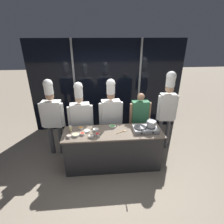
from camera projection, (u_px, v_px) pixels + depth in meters
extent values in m
plane|color=gray|center=(113.00, 164.00, 4.11)|extent=(24.00, 24.00, 0.00)
cube|color=black|center=(107.00, 87.00, 5.20)|extent=(4.47, 0.04, 2.70)
cube|color=gray|center=(75.00, 88.00, 5.08)|extent=(0.05, 0.05, 2.70)
cube|color=gray|center=(139.00, 87.00, 5.23)|extent=(0.05, 0.05, 2.70)
cube|color=#2D2D30|center=(113.00, 149.00, 3.93)|extent=(2.07, 0.63, 0.86)
cube|color=#756656|center=(113.00, 132.00, 3.75)|extent=(2.13, 0.66, 0.03)
cube|color=#B2B5BA|center=(145.00, 129.00, 3.75)|extent=(0.52, 0.31, 0.09)
cylinder|color=black|center=(140.00, 127.00, 3.72)|extent=(0.21, 0.21, 0.01)
cylinder|color=black|center=(142.00, 133.00, 3.59)|extent=(0.03, 0.01, 0.03)
cylinder|color=black|center=(151.00, 127.00, 3.74)|extent=(0.21, 0.21, 0.01)
cylinder|color=black|center=(153.00, 133.00, 3.61)|extent=(0.03, 0.01, 0.03)
cylinder|color=#232326|center=(140.00, 127.00, 3.71)|extent=(0.25, 0.25, 0.01)
cone|color=#232326|center=(140.00, 126.00, 3.71)|extent=(0.27, 0.27, 0.04)
cylinder|color=black|center=(143.00, 132.00, 3.50)|extent=(0.02, 0.20, 0.02)
cylinder|color=#B7BABF|center=(151.00, 124.00, 3.71)|extent=(0.19, 0.19, 0.13)
torus|color=#B7BABF|center=(152.00, 121.00, 3.68)|extent=(0.19, 0.19, 0.01)
torus|color=#B7BABF|center=(147.00, 122.00, 3.68)|extent=(0.01, 0.05, 0.05)
torus|color=#B7BABF|center=(156.00, 122.00, 3.70)|extent=(0.01, 0.05, 0.05)
cylinder|color=beige|center=(70.00, 129.00, 3.73)|extent=(0.06, 0.06, 0.13)
cone|color=white|center=(70.00, 125.00, 3.70)|extent=(0.05, 0.05, 0.04)
cylinder|color=white|center=(82.00, 134.00, 3.62)|extent=(0.10, 0.10, 0.04)
torus|color=white|center=(82.00, 133.00, 3.61)|extent=(0.11, 0.11, 0.01)
cylinder|color=#B22D1E|center=(82.00, 133.00, 3.61)|extent=(0.08, 0.08, 0.02)
cylinder|color=white|center=(81.00, 128.00, 3.83)|extent=(0.10, 0.10, 0.04)
torus|color=white|center=(81.00, 128.00, 3.82)|extent=(0.11, 0.11, 0.01)
cylinder|color=orange|center=(81.00, 128.00, 3.83)|extent=(0.08, 0.08, 0.02)
cylinder|color=white|center=(91.00, 136.00, 3.53)|extent=(0.11, 0.11, 0.04)
torus|color=white|center=(91.00, 136.00, 3.53)|extent=(0.11, 0.11, 0.01)
cylinder|color=beige|center=(91.00, 136.00, 3.53)|extent=(0.09, 0.09, 0.02)
cylinder|color=white|center=(69.00, 137.00, 3.52)|extent=(0.09, 0.09, 0.05)
torus|color=white|center=(69.00, 135.00, 3.51)|extent=(0.09, 0.09, 0.01)
cylinder|color=#EAA893|center=(69.00, 136.00, 3.52)|extent=(0.08, 0.08, 0.03)
cylinder|color=white|center=(112.00, 127.00, 3.91)|extent=(0.15, 0.15, 0.04)
torus|color=white|center=(112.00, 126.00, 3.90)|extent=(0.15, 0.15, 0.01)
cylinder|color=#4C9E47|center=(112.00, 126.00, 3.90)|extent=(0.12, 0.12, 0.02)
cylinder|color=white|center=(87.00, 131.00, 3.73)|extent=(0.13, 0.13, 0.03)
torus|color=white|center=(87.00, 130.00, 3.72)|extent=(0.13, 0.13, 0.01)
cylinder|color=silver|center=(87.00, 131.00, 3.73)|extent=(0.11, 0.11, 0.02)
cylinder|color=white|center=(97.00, 135.00, 3.58)|extent=(0.10, 0.10, 0.05)
torus|color=white|center=(97.00, 134.00, 3.57)|extent=(0.10, 0.10, 0.01)
cylinder|color=red|center=(97.00, 134.00, 3.57)|extent=(0.08, 0.08, 0.03)
cylinder|color=white|center=(96.00, 130.00, 3.76)|extent=(0.12, 0.12, 0.05)
torus|color=white|center=(96.00, 129.00, 3.75)|extent=(0.13, 0.13, 0.01)
cylinder|color=white|center=(96.00, 129.00, 3.75)|extent=(0.10, 0.10, 0.03)
cylinder|color=white|center=(76.00, 135.00, 3.58)|extent=(0.15, 0.15, 0.04)
torus|color=white|center=(76.00, 134.00, 3.57)|extent=(0.15, 0.15, 0.01)
cylinder|color=#E0C689|center=(76.00, 135.00, 3.57)|extent=(0.12, 0.12, 0.02)
cube|color=olive|center=(120.00, 133.00, 3.70)|extent=(0.16, 0.10, 0.01)
ellipsoid|color=olive|center=(125.00, 131.00, 3.76)|extent=(0.10, 0.09, 0.02)
cylinder|color=#4C4C51|center=(61.00, 139.00, 4.37)|extent=(0.11, 0.11, 0.78)
cylinder|color=#4C4C51|center=(52.00, 139.00, 4.36)|extent=(0.11, 0.11, 0.78)
cube|color=white|center=(52.00, 114.00, 4.07)|extent=(0.44, 0.24, 0.63)
cylinder|color=white|center=(62.00, 115.00, 4.06)|extent=(0.09, 0.09, 0.58)
cylinder|color=white|center=(42.00, 115.00, 4.04)|extent=(0.09, 0.09, 0.58)
sphere|color=#A87A5B|center=(50.00, 96.00, 3.89)|extent=(0.19, 0.19, 0.19)
cylinder|color=white|center=(48.00, 89.00, 3.82)|extent=(0.20, 0.20, 0.23)
sphere|color=white|center=(48.00, 84.00, 3.77)|extent=(0.21, 0.21, 0.21)
cylinder|color=#2D3856|center=(87.00, 139.00, 4.41)|extent=(0.12, 0.12, 0.74)
cylinder|color=#2D3856|center=(78.00, 140.00, 4.37)|extent=(0.12, 0.12, 0.74)
cube|color=white|center=(80.00, 116.00, 4.11)|extent=(0.47, 0.28, 0.60)
cylinder|color=white|center=(91.00, 116.00, 4.13)|extent=(0.09, 0.09, 0.55)
cylinder|color=white|center=(70.00, 118.00, 4.04)|extent=(0.09, 0.09, 0.55)
sphere|color=beige|center=(79.00, 99.00, 3.94)|extent=(0.18, 0.18, 0.18)
cylinder|color=white|center=(78.00, 92.00, 3.87)|extent=(0.19, 0.19, 0.25)
sphere|color=white|center=(78.00, 87.00, 3.82)|extent=(0.20, 0.20, 0.20)
cylinder|color=#4C4C51|center=(115.00, 137.00, 4.49)|extent=(0.11, 0.11, 0.77)
cylinder|color=#4C4C51|center=(106.00, 138.00, 4.45)|extent=(0.11, 0.11, 0.77)
cube|color=white|center=(111.00, 113.00, 4.19)|extent=(0.46, 0.27, 0.62)
cylinder|color=white|center=(121.00, 113.00, 4.20)|extent=(0.09, 0.09, 0.57)
cylinder|color=white|center=(101.00, 115.00, 4.12)|extent=(0.09, 0.09, 0.57)
sphere|color=#A87A5B|center=(111.00, 96.00, 4.01)|extent=(0.18, 0.18, 0.18)
cylinder|color=white|center=(111.00, 89.00, 3.94)|extent=(0.19, 0.19, 0.24)
sphere|color=white|center=(111.00, 83.00, 3.89)|extent=(0.21, 0.21, 0.21)
cylinder|color=#4C4C51|center=(142.00, 135.00, 4.57)|extent=(0.10, 0.10, 0.74)
cylinder|color=#4C4C51|center=(134.00, 136.00, 4.55)|extent=(0.10, 0.10, 0.74)
cube|color=#33754C|center=(140.00, 113.00, 4.28)|extent=(0.41, 0.23, 0.60)
cylinder|color=#A87A5B|center=(149.00, 113.00, 4.29)|extent=(0.08, 0.08, 0.55)
cylinder|color=#A87A5B|center=(131.00, 114.00, 4.23)|extent=(0.08, 0.08, 0.55)
sphere|color=#A87A5B|center=(141.00, 97.00, 4.11)|extent=(0.18, 0.18, 0.18)
cylinder|color=#4C4C51|center=(167.00, 134.00, 4.56)|extent=(0.10, 0.10, 0.84)
cylinder|color=#4C4C51|center=(159.00, 134.00, 4.56)|extent=(0.10, 0.10, 0.84)
cube|color=white|center=(167.00, 107.00, 4.24)|extent=(0.39, 0.22, 0.68)
cylinder|color=white|center=(176.00, 108.00, 4.22)|extent=(0.07, 0.07, 0.62)
cylinder|color=white|center=(159.00, 108.00, 4.22)|extent=(0.07, 0.07, 0.62)
sphere|color=tan|center=(170.00, 89.00, 4.05)|extent=(0.20, 0.20, 0.20)
cylinder|color=white|center=(171.00, 81.00, 3.98)|extent=(0.21, 0.21, 0.24)
sphere|color=white|center=(171.00, 76.00, 3.93)|extent=(0.23, 0.23, 0.23)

